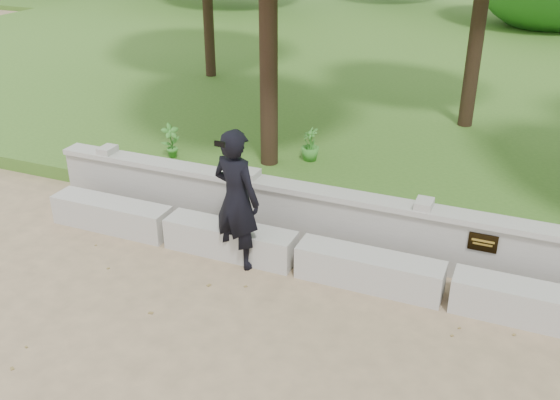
{
  "coord_description": "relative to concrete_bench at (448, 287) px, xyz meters",
  "views": [
    {
      "loc": [
        0.59,
        -4.83,
        4.53
      ],
      "look_at": [
        -2.24,
        1.88,
        1.0
      ],
      "focal_mm": 40.0,
      "sensor_mm": 36.0,
      "label": 1
    }
  ],
  "objects": [
    {
      "name": "lawn",
      "position": [
        -0.0,
        12.1,
        -0.1
      ],
      "size": [
        40.0,
        22.0,
        0.25
      ],
      "primitive_type": "cube",
      "color": "#39631F",
      "rests_on": "ground"
    },
    {
      "name": "parapet_wall",
      "position": [
        0.0,
        0.7,
        0.24
      ],
      "size": [
        12.5,
        0.35,
        0.9
      ],
      "color": "#A8A69E",
      "rests_on": "ground"
    },
    {
      "name": "shrub_d",
      "position": [
        -2.98,
        3.16,
        0.33
      ],
      "size": [
        0.45,
        0.45,
        0.61
      ],
      "primitive_type": "imported",
      "rotation": [
        0.0,
        0.0,
        5.44
      ],
      "color": "#418C2F",
      "rests_on": "lawn"
    },
    {
      "name": "shrub_a",
      "position": [
        -5.35,
        2.29,
        0.35
      ],
      "size": [
        0.38,
        0.41,
        0.65
      ],
      "primitive_type": "imported",
      "rotation": [
        0.0,
        0.0,
        0.97
      ],
      "color": "#418C2F",
      "rests_on": "lawn"
    },
    {
      "name": "concrete_bench",
      "position": [
        0.0,
        0.0,
        0.0
      ],
      "size": [
        11.9,
        0.45,
        0.45
      ],
      "color": "#B3B0A9",
      "rests_on": "ground"
    },
    {
      "name": "man_main",
      "position": [
        -2.79,
        -0.17,
        0.75
      ],
      "size": [
        0.8,
        0.73,
        1.95
      ],
      "color": "black",
      "rests_on": "ground"
    }
  ]
}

